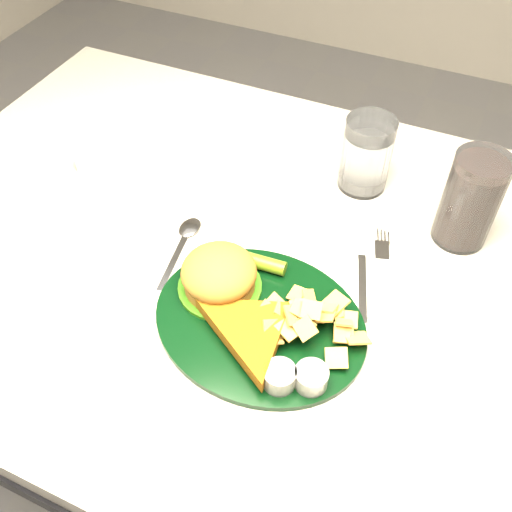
{
  "coord_description": "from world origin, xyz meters",
  "views": [
    {
      "loc": [
        0.21,
        -0.51,
        1.36
      ],
      "look_at": [
        0.0,
        -0.05,
        0.8
      ],
      "focal_mm": 40.0,
      "sensor_mm": 36.0,
      "label": 1
    }
  ],
  "objects": [
    {
      "name": "spoon",
      "position": [
        -0.12,
        -0.07,
        0.75
      ],
      "size": [
        0.06,
        0.15,
        0.01
      ],
      "primitive_type": null,
      "rotation": [
        0.0,
        0.0,
        0.16
      ],
      "color": "silver",
      "rests_on": "table"
    },
    {
      "name": "ground",
      "position": [
        0.0,
        0.0,
        0.0
      ],
      "size": [
        4.0,
        4.0,
        0.0
      ],
      "primitive_type": "plane",
      "color": "gray",
      "rests_on": "ground"
    },
    {
      "name": "ramekin",
      "position": [
        -0.35,
        0.06,
        0.76
      ],
      "size": [
        0.05,
        0.05,
        0.03
      ],
      "primitive_type": "cylinder",
      "rotation": [
        0.0,
        0.0,
        -0.36
      ],
      "color": "silver",
      "rests_on": "table"
    },
    {
      "name": "table",
      "position": [
        0.0,
        0.0,
        0.38
      ],
      "size": [
        1.2,
        0.8,
        0.75
      ],
      "primitive_type": null,
      "color": "#B0AA9F",
      "rests_on": "ground"
    },
    {
      "name": "dinner_plate",
      "position": [
        0.04,
        -0.11,
        0.78
      ],
      "size": [
        0.31,
        0.27,
        0.06
      ],
      "primitive_type": null,
      "rotation": [
        0.0,
        0.0,
        -0.11
      ],
      "color": "black",
      "rests_on": "table"
    },
    {
      "name": "cola_glass",
      "position": [
        0.24,
        0.15,
        0.82
      ],
      "size": [
        0.1,
        0.1,
        0.14
      ],
      "primitive_type": "cylinder",
      "rotation": [
        0.0,
        0.0,
        -0.33
      ],
      "color": "black",
      "rests_on": "table"
    },
    {
      "name": "water_glass",
      "position": [
        0.08,
        0.21,
        0.81
      ],
      "size": [
        0.1,
        0.1,
        0.12
      ],
      "primitive_type": "cylinder",
      "rotation": [
        0.0,
        0.0,
        -0.42
      ],
      "color": "silver",
      "rests_on": "table"
    },
    {
      "name": "fork_napkin",
      "position": [
        0.14,
        0.0,
        0.76
      ],
      "size": [
        0.16,
        0.18,
        0.01
      ],
      "primitive_type": null,
      "rotation": [
        0.0,
        0.0,
        0.31
      ],
      "color": "silver",
      "rests_on": "table"
    }
  ]
}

